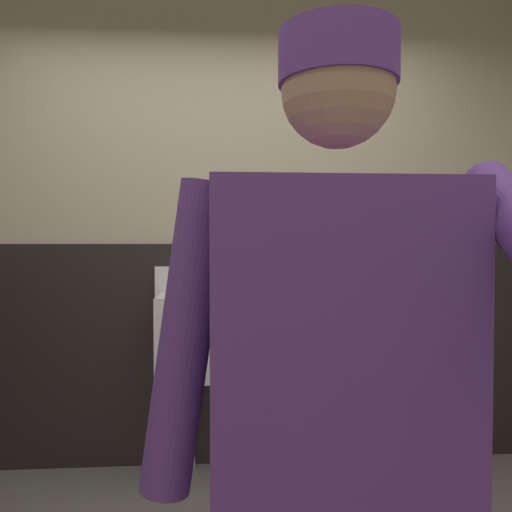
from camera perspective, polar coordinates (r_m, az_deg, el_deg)
wall_back at (r=2.98m, az=-4.08°, el=3.96°), size 4.53×0.12×2.82m
wainscot_band_back at (r=2.97m, az=-4.05°, el=-11.04°), size 3.93×0.03×1.28m
urinal_solo at (r=2.81m, az=-7.60°, el=-8.93°), size 0.40×0.34×1.24m
person at (r=0.96m, az=9.27°, el=-17.84°), size 0.67×0.60×1.66m
soap_dispenser at (r=3.28m, az=24.43°, el=4.42°), size 0.10×0.07×0.18m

